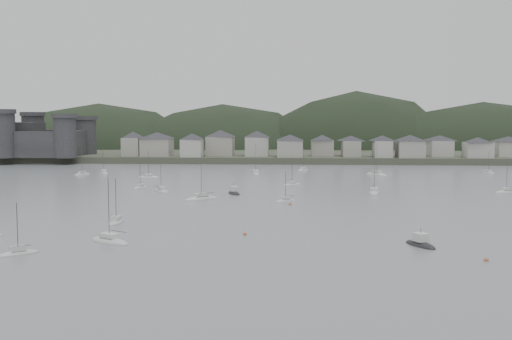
{
  "coord_description": "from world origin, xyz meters",
  "views": [
    {
      "loc": [
        9.84,
        -96.83,
        21.39
      ],
      "look_at": [
        0.0,
        75.0,
        6.0
      ],
      "focal_mm": 41.53,
      "sensor_mm": 36.0,
      "label": 1
    }
  ],
  "objects": [
    {
      "name": "motor_launch_near",
      "position": [
        31.69,
        1.69,
        0.3
      ],
      "size": [
        5.41,
        7.31,
        3.68
      ],
      "rotation": [
        0.0,
        0.0,
        0.48
      ],
      "color": "black",
      "rests_on": "ground"
    },
    {
      "name": "mooring_buoys",
      "position": [
        6.92,
        30.21,
        0.15
      ],
      "size": [
        173.39,
        80.92,
        0.7
      ],
      "color": "#B85F3D",
      "rests_on": "ground"
    },
    {
      "name": "forested_ridge",
      "position": [
        4.83,
        269.4,
        -11.28
      ],
      "size": [
        851.55,
        103.94,
        102.57
      ],
      "color": "black",
      "rests_on": "ground"
    },
    {
      "name": "moored_fleet",
      "position": [
        -4.45,
        62.06,
        0.18
      ],
      "size": [
        265.79,
        168.81,
        13.14
      ],
      "color": "beige",
      "rests_on": "ground"
    },
    {
      "name": "waterfront_town",
      "position": [
        50.59,
        183.34,
        8.66
      ],
      "size": [
        451.48,
        28.46,
        12.92
      ],
      "color": "#9A988D",
      "rests_on": "far_shore_land"
    },
    {
      "name": "ground",
      "position": [
        0.0,
        0.0,
        0.0
      ],
      "size": [
        900.0,
        900.0,
        0.0
      ],
      "primitive_type": "plane",
      "color": "slate",
      "rests_on": "ground"
    },
    {
      "name": "far_shore_land",
      "position": [
        0.0,
        295.0,
        1.5
      ],
      "size": [
        900.0,
        250.0,
        3.0
      ],
      "primitive_type": "cube",
      "color": "#383D2D",
      "rests_on": "ground"
    },
    {
      "name": "motor_launch_far",
      "position": [
        -5.69,
        66.69,
        0.3
      ],
      "size": [
        5.06,
        7.44,
        3.69
      ],
      "rotation": [
        0.0,
        0.0,
        3.54
      ],
      "color": "black",
      "rests_on": "ground"
    },
    {
      "name": "castle",
      "position": [
        -120.0,
        179.8,
        10.96
      ],
      "size": [
        66.0,
        43.0,
        20.0
      ],
      "color": "#2F2E31",
      "rests_on": "far_shore_land"
    }
  ]
}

